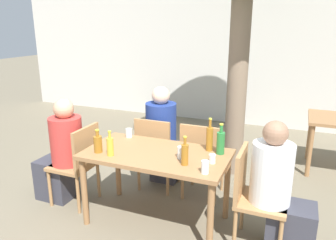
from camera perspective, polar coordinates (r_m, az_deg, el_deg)
name	(u,v)px	position (r m, az deg, el deg)	size (l,w,h in m)	color
ground_plane	(157,220)	(3.57, -1.91, -17.04)	(30.00, 30.00, 0.00)	#706651
cafe_building_wall	(236,54)	(6.69, 11.79, 11.22)	(10.00, 0.08, 2.80)	beige
dining_table_front	(156,161)	(3.25, -2.02, -7.20)	(1.41, 0.77, 0.76)	#996B42
patio_chair_0	(79,160)	(3.76, -15.23, -6.78)	(0.44, 0.44, 0.92)	#A87A4C
patio_chair_1	(252,192)	(3.09, 14.47, -12.08)	(0.44, 0.44, 0.92)	#A87A4C
patio_chair_2	(156,149)	(3.93, -2.06, -5.15)	(0.44, 0.44, 0.92)	#A87A4C
patio_chair_3	(202,156)	(3.75, 5.87, -6.33)	(0.44, 0.44, 0.92)	#A87A4C
person_seated_0	(62,155)	(3.90, -18.02, -5.88)	(0.58, 0.35, 1.21)	#383842
person_seated_1	(280,195)	(3.07, 18.93, -12.30)	(0.58, 0.35, 1.20)	#383842
person_seated_2	(164,139)	(4.11, -0.76, -3.41)	(0.37, 0.59, 1.26)	#383842
oil_cruet_0	(110,146)	(3.16, -10.04, -4.49)	(0.06, 0.06, 0.25)	gold
amber_bottle_1	(185,154)	(2.91, 2.94, -5.90)	(0.06, 0.06, 0.27)	#9E661E
green_bottle_2	(221,142)	(3.18, 9.15, -3.84)	(0.08, 0.08, 0.30)	#287A38
amber_bottle_3	(210,138)	(3.25, 7.26, -3.13)	(0.07, 0.07, 0.33)	#9E661E
amber_bottle_4	(98,143)	(3.26, -12.11, -4.02)	(0.08, 0.08, 0.23)	#9E661E
drinking_glass_0	(205,167)	(2.79, 6.48, -8.15)	(0.07, 0.07, 0.11)	white
drinking_glass_1	(129,133)	(3.65, -6.82, -2.25)	(0.07, 0.07, 0.10)	silver
drinking_glass_2	(181,153)	(3.07, 2.33, -5.68)	(0.07, 0.07, 0.11)	white
drinking_glass_3	(212,159)	(2.99, 7.71, -6.71)	(0.06, 0.06, 0.08)	silver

